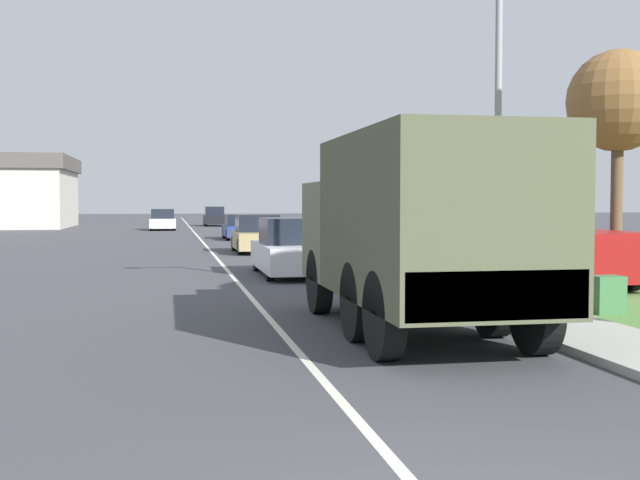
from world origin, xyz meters
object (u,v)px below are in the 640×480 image
car_second_ahead (257,235)px  pickup_truck (559,249)px  car_third_ahead (241,228)px  car_fourth_ahead (163,221)px  car_nearest_ahead (293,250)px  lamp_post (489,74)px  military_truck (417,226)px  car_farthest_ahead (215,217)px

car_second_ahead → pickup_truck: size_ratio=0.82×
car_third_ahead → car_fourth_ahead: (-4.28, 14.73, 0.06)m
car_nearest_ahead → lamp_post: size_ratio=0.62×
military_truck → car_fourth_ahead: 46.88m
car_third_ahead → car_farthest_ahead: (-0.03, 23.94, 0.10)m
car_second_ahead → car_farthest_ahead: car_farthest_ahead is taller
car_nearest_ahead → car_second_ahead: size_ratio=1.11×
car_nearest_ahead → pickup_truck: size_ratio=0.91×
car_second_ahead → car_nearest_ahead: bearing=-90.7°
car_second_ahead → military_truck: bearing=-89.3°
car_farthest_ahead → car_fourth_ahead: bearing=-114.7°
car_farthest_ahead → lamp_post: bearing=-87.4°
car_nearest_ahead → car_fourth_ahead: 36.63m
car_nearest_ahead → pickup_truck: bearing=-30.1°
military_truck → pickup_truck: (5.88, 6.63, -0.82)m
car_fourth_ahead → pickup_truck: 41.31m
car_second_ahead → car_fourth_ahead: (-3.93, 26.25, -0.01)m
car_nearest_ahead → car_farthest_ahead: car_farthest_ahead is taller
car_third_ahead → car_fourth_ahead: car_fourth_ahead is taller
car_farthest_ahead → pickup_truck: bearing=-83.3°
car_nearest_ahead → lamp_post: lamp_post is taller
car_third_ahead → car_fourth_ahead: 15.34m
military_truck → car_second_ahead: military_truck is taller
car_farthest_ahead → pickup_truck: pickup_truck is taller
car_third_ahead → pickup_truck: size_ratio=0.85×
car_third_ahead → car_farthest_ahead: bearing=90.1°
car_nearest_ahead → car_fourth_ahead: car_nearest_ahead is taller
car_fourth_ahead → car_farthest_ahead: car_farthest_ahead is taller
car_third_ahead → car_nearest_ahead: bearing=-91.3°
pickup_truck → lamp_post: (-3.41, -3.56, 3.73)m
lamp_post → car_nearest_ahead: bearing=111.7°
car_farthest_ahead → lamp_post: lamp_post is taller
car_second_ahead → car_fourth_ahead: car_second_ahead is taller
car_nearest_ahead → pickup_truck: pickup_truck is taller
car_farthest_ahead → pickup_truck: (5.82, -49.28, 0.17)m
car_fourth_ahead → lamp_post: (6.65, -43.62, 3.94)m
military_truck → car_third_ahead: military_truck is taller
military_truck → lamp_post: 4.90m
car_nearest_ahead → car_farthest_ahead: size_ratio=1.17×
car_second_ahead → car_third_ahead: size_ratio=0.96×
military_truck → car_nearest_ahead: 10.31m
car_fourth_ahead → car_farthest_ahead: (4.24, 9.22, 0.04)m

